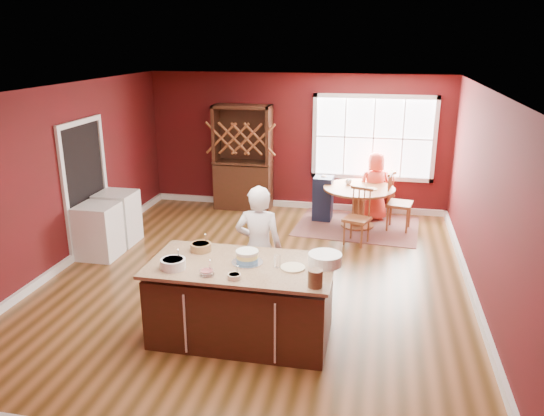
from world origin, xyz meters
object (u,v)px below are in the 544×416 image
(layer_cake, at_px, (247,257))
(high_chair, at_px, (323,198))
(dining_table, at_px, (359,199))
(chair_north, at_px, (382,192))
(baker, at_px, (259,248))
(chair_east, at_px, (400,201))
(hutch, at_px, (243,158))
(washer, at_px, (99,231))
(dryer, at_px, (118,218))
(chair_south, at_px, (357,217))
(kitchen_island, at_px, (242,302))
(seated_woman, at_px, (375,186))
(toddler, at_px, (320,177))

(layer_cake, relative_size, high_chair, 0.41)
(dining_table, distance_m, chair_north, 0.92)
(chair_north, relative_size, high_chair, 1.03)
(baker, xyz_separation_m, chair_east, (1.83, 3.34, -0.28))
(hutch, bearing_deg, dining_table, -16.15)
(washer, distance_m, dryer, 0.64)
(chair_north, bearing_deg, chair_south, 42.96)
(baker, relative_size, chair_south, 1.68)
(kitchen_island, bearing_deg, hutch, 104.28)
(layer_cake, xyz_separation_m, seated_woman, (1.35, 4.55, -0.34))
(hutch, bearing_deg, chair_north, 2.81)
(chair_north, bearing_deg, hutch, -30.95)
(baker, height_order, chair_east, baker)
(kitchen_island, relative_size, chair_north, 2.30)
(dining_table, height_order, chair_east, chair_east)
(layer_cake, bearing_deg, baker, 92.30)
(washer, bearing_deg, chair_north, 35.16)
(kitchen_island, bearing_deg, toddler, 85.14)
(seated_woman, xyz_separation_m, hutch, (-2.63, 0.19, 0.39))
(dining_table, bearing_deg, chair_south, -88.75)
(chair_north, bearing_deg, toddler, -11.99)
(dining_table, xyz_separation_m, toddler, (-0.75, 0.35, 0.28))
(seated_woman, height_order, hutch, hutch)
(washer, bearing_deg, chair_east, 25.56)
(chair_east, bearing_deg, seated_woman, 51.42)
(baker, xyz_separation_m, high_chair, (0.42, 3.62, -0.38))
(toddler, height_order, washer, toddler)
(baker, bearing_deg, seated_woman, -112.45)
(chair_north, height_order, hutch, hutch)
(kitchen_island, relative_size, dining_table, 1.61)
(chair_east, xyz_separation_m, hutch, (-3.08, 0.70, 0.51))
(chair_east, relative_size, high_chair, 1.23)
(seated_woman, bearing_deg, high_chair, -2.08)
(chair_north, distance_m, hutch, 2.84)
(dining_table, distance_m, high_chair, 0.73)
(kitchen_island, height_order, chair_east, chair_east)
(chair_north, xyz_separation_m, seated_woman, (-0.14, -0.33, 0.20))
(washer, bearing_deg, layer_cake, -32.04)
(layer_cake, distance_m, chair_north, 5.13)
(baker, relative_size, chair_north, 1.81)
(layer_cake, distance_m, dryer, 3.82)
(kitchen_island, bearing_deg, chair_south, 70.45)
(chair_north, distance_m, high_chair, 1.23)
(dryer, bearing_deg, baker, -31.42)
(layer_cake, bearing_deg, dryer, 139.69)
(dining_table, xyz_separation_m, washer, (-3.95, -2.26, -0.10))
(toddler, xyz_separation_m, washer, (-3.20, -2.61, -0.38))
(layer_cake, height_order, seated_woman, seated_woman)
(chair_east, xyz_separation_m, dryer, (-4.68, -1.60, -0.10))
(kitchen_island, distance_m, chair_north, 5.17)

